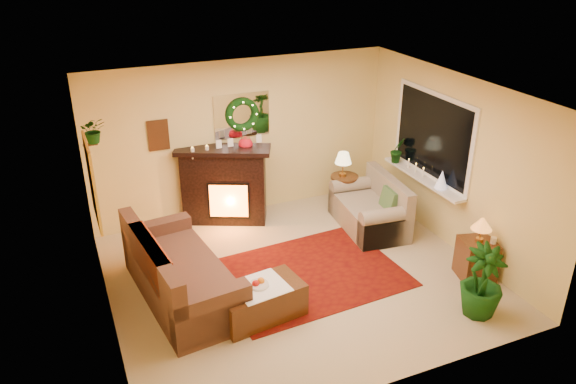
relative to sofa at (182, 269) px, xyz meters
name	(u,v)px	position (x,y,z in m)	size (l,w,h in m)	color
floor	(298,276)	(1.57, -0.16, -0.43)	(5.00, 5.00, 0.00)	beige
ceiling	(299,94)	(1.57, -0.16, 2.17)	(5.00, 5.00, 0.00)	white
wall_back	(242,139)	(1.57, 2.09, 0.87)	(5.00, 5.00, 0.00)	#EFD88C
wall_front	(394,282)	(1.57, -2.41, 0.87)	(5.00, 5.00, 0.00)	#EFD88C
wall_left	(99,228)	(-0.93, -0.16, 0.87)	(4.50, 4.50, 0.00)	#EFD88C
wall_right	(455,164)	(4.07, -0.16, 0.87)	(4.50, 4.50, 0.00)	#EFD88C
area_rug	(308,274)	(1.73, -0.17, -0.42)	(2.53, 1.90, 0.01)	#590B04
sofa	(182,269)	(0.00, 0.00, 0.00)	(0.96, 2.18, 0.94)	#482416
red_throw	(173,262)	(-0.08, 0.18, 0.03)	(0.74, 1.20, 0.02)	#B34024
fireplace	(224,190)	(1.15, 1.85, 0.12)	(1.33, 0.42, 1.22)	black
poinsettia	(245,144)	(1.53, 1.81, 0.87)	(0.23, 0.23, 0.23)	red
mantel_candle_a	(193,153)	(0.68, 1.86, 0.83)	(0.06, 0.06, 0.18)	white
mantel_candle_b	(207,152)	(0.91, 1.85, 0.83)	(0.06, 0.06, 0.18)	white
mantel_mirror	(242,115)	(1.57, 2.07, 1.27)	(0.92, 0.02, 0.72)	white
wreath	(243,115)	(1.57, 2.03, 1.29)	(0.55, 0.55, 0.11)	#194719
wall_art	(158,135)	(0.22, 2.07, 1.12)	(0.32, 0.03, 0.48)	#381E11
gold_mirror	(92,182)	(-0.91, 0.14, 1.32)	(0.03, 0.84, 1.00)	gold
hanging_plant	(95,142)	(-0.77, 0.89, 1.54)	(0.33, 0.28, 0.36)	#194719
loveseat	(369,204)	(3.21, 0.71, -0.01)	(0.83, 1.44, 0.83)	gray
window_frame	(433,136)	(4.06, 0.39, 1.12)	(0.03, 1.86, 1.36)	white
window_glass	(432,136)	(4.04, 0.39, 1.12)	(0.02, 1.70, 1.22)	black
window_sill	(423,178)	(3.95, 0.39, 0.44)	(0.22, 1.86, 0.04)	white
mini_tree	(442,179)	(3.94, -0.07, 0.61)	(0.18, 0.18, 0.27)	white
sill_plant	(397,151)	(3.91, 1.08, 0.66)	(0.30, 0.24, 0.55)	#0F3513
side_table_round	(344,192)	(3.16, 1.46, -0.10)	(0.47, 0.47, 0.62)	#4B2912
lamp_cream	(343,162)	(3.12, 1.47, 0.45)	(0.28, 0.28, 0.43)	#F4E59F
end_table_square	(476,260)	(3.83, -1.12, -0.16)	(0.46, 0.46, 0.56)	black
lamp_tiffany	(481,230)	(3.82, -1.14, 0.32)	(0.28, 0.28, 0.41)	#F1A41C
coffee_table	(260,302)	(0.78, -0.79, -0.22)	(1.05, 0.58, 0.44)	black
fruit_bowl	(259,286)	(0.77, -0.78, 0.02)	(0.25, 0.25, 0.06)	white
floor_palm	(482,283)	(3.31, -1.80, 0.02)	(1.58, 1.58, 2.82)	black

